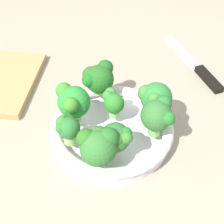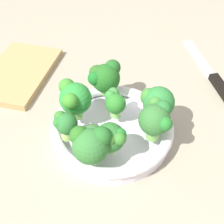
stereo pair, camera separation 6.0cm
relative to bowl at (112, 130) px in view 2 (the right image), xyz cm
name	(u,v)px [view 2 (the right image)]	position (x,y,z in cm)	size (l,w,h in cm)	color
ground_plane	(121,133)	(2.17, -1.71, -3.26)	(130.00, 130.00, 2.50)	#9C947E
bowl	(112,130)	(0.00, 0.00, 0.00)	(24.39, 24.39, 3.93)	white
broccoli_floret_0	(111,138)	(-6.87, -0.21, 5.42)	(5.34, 5.76, 6.03)	#94C961
broccoli_floret_1	(74,98)	(1.43, 7.22, 6.78)	(7.08, 6.39, 7.89)	#92CF65
broccoli_floret_2	(115,101)	(2.86, -0.47, 5.19)	(4.70, 4.47, 5.35)	#83CF64
broccoli_floret_3	(91,143)	(-8.72, 3.05, 6.07)	(6.93, 7.09, 7.18)	#97D36D
broccoli_floret_4	(156,120)	(-3.19, -7.96, 6.56)	(6.06, 5.86, 7.58)	#76B555
broccoli_floret_5	(157,101)	(2.38, -8.49, 5.95)	(6.64, 6.63, 7.01)	#82B151
broccoli_floret_6	(105,77)	(9.47, 2.05, 5.84)	(6.37, 6.68, 6.95)	#8BCF66
broccoli_floret_7	(65,124)	(-3.79, 8.21, 5.27)	(4.53, 4.39, 5.55)	#9FD767
knife	(213,76)	(20.36, -23.73, -1.45)	(26.36, 8.97, 1.50)	silver
cutting_board	(18,73)	(18.91, 24.27, -1.21)	(23.13, 14.57, 1.60)	tan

